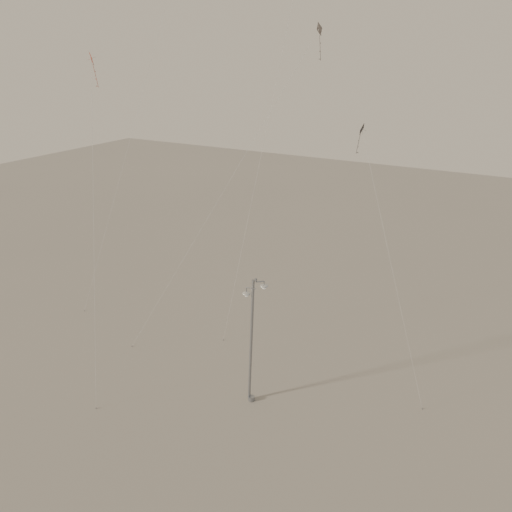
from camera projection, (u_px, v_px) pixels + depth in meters
The scene contains 6 objects.
ground at pixel (201, 403), 32.92m from camera, with size 160.00×160.00×0.00m, color gray.
street_lamp at pixel (252, 338), 31.35m from camera, with size 1.48×0.97×9.03m.
kite_0 at pixel (167, 3), 38.01m from camera, with size 8.02×9.02×31.87m.
kite_1 at pixel (273, 110), 33.79m from camera, with size 11.52×8.78×23.27m.
kite_3 at pixel (93, 135), 32.20m from camera, with size 4.61×7.47×21.48m.
kite_4 at pixel (376, 197), 29.93m from camera, with size 6.07×1.39×17.65m.
Camera 1 is at (16.25, -21.56, 21.51)m, focal length 35.00 mm.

